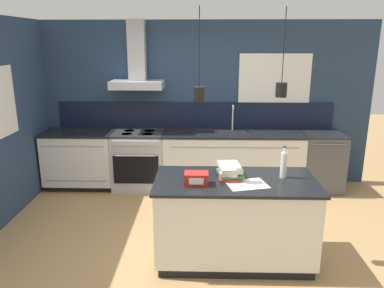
% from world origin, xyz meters
% --- Properties ---
extents(ground_plane, '(16.00, 16.00, 0.00)m').
position_xyz_m(ground_plane, '(0.00, 0.00, 0.00)').
color(ground_plane, tan).
rests_on(ground_plane, ground).
extents(wall_back, '(5.60, 2.48, 2.60)m').
position_xyz_m(wall_back, '(-0.05, 2.00, 1.36)').
color(wall_back, navy).
rests_on(wall_back, ground_plane).
extents(wall_left, '(0.08, 3.80, 2.60)m').
position_xyz_m(wall_left, '(-2.43, 0.70, 1.30)').
color(wall_left, navy).
rests_on(wall_left, ground_plane).
extents(counter_run_left, '(1.10, 0.64, 0.91)m').
position_xyz_m(counter_run_left, '(-1.82, 1.69, 0.46)').
color(counter_run_left, black).
rests_on(counter_run_left, ground_plane).
extents(counter_run_sink, '(2.18, 0.64, 1.32)m').
position_xyz_m(counter_run_sink, '(0.60, 1.69, 0.46)').
color(counter_run_sink, black).
rests_on(counter_run_sink, ground_plane).
extents(oven_range, '(0.80, 0.66, 0.91)m').
position_xyz_m(oven_range, '(-0.88, 1.69, 0.46)').
color(oven_range, '#B5B5BA').
rests_on(oven_range, ground_plane).
extents(dishwasher, '(0.62, 0.65, 0.91)m').
position_xyz_m(dishwasher, '(1.99, 1.69, 0.46)').
color(dishwasher, '#4C4C51').
rests_on(dishwasher, ground_plane).
extents(kitchen_island, '(1.67, 0.85, 0.91)m').
position_xyz_m(kitchen_island, '(0.47, -0.34, 0.46)').
color(kitchen_island, black).
rests_on(kitchen_island, ground_plane).
extents(bottle_on_island, '(0.07, 0.07, 0.34)m').
position_xyz_m(bottle_on_island, '(0.97, -0.26, 1.05)').
color(bottle_on_island, silver).
rests_on(bottle_on_island, kitchen_island).
extents(book_stack, '(0.28, 0.36, 0.14)m').
position_xyz_m(book_stack, '(0.41, -0.28, 0.98)').
color(book_stack, '#B2332D').
rests_on(book_stack, kitchen_island).
extents(red_supply_box, '(0.24, 0.17, 0.12)m').
position_xyz_m(red_supply_box, '(0.06, -0.47, 0.97)').
color(red_supply_box, red).
rests_on(red_supply_box, kitchen_island).
extents(paper_pile, '(0.45, 0.38, 0.01)m').
position_xyz_m(paper_pile, '(0.57, -0.47, 0.91)').
color(paper_pile, silver).
rests_on(paper_pile, kitchen_island).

